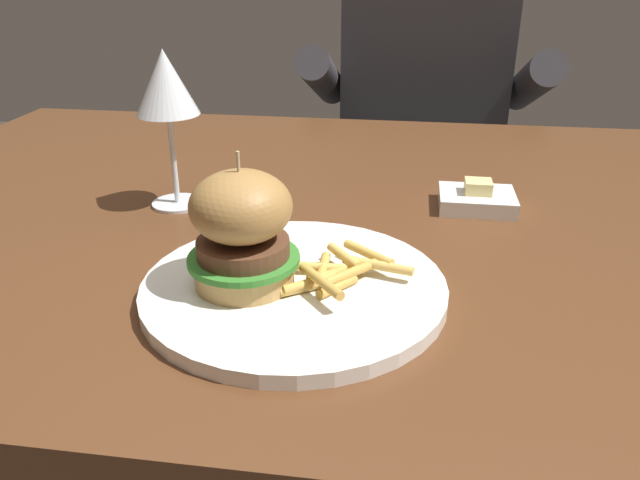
{
  "coord_description": "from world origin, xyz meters",
  "views": [
    {
      "loc": [
        0.01,
        -0.73,
        1.03
      ],
      "look_at": [
        -0.06,
        -0.2,
        0.78
      ],
      "focal_mm": 35.0,
      "sensor_mm": 36.0,
      "label": 1
    }
  ],
  "objects_px": {
    "main_plate": "(294,288)",
    "burger_sandwich": "(242,229)",
    "diner_person": "(418,166)",
    "wine_glass": "(166,88)",
    "butter_dish": "(477,199)"
  },
  "relations": [
    {
      "from": "main_plate",
      "to": "burger_sandwich",
      "type": "distance_m",
      "value": 0.08
    },
    {
      "from": "burger_sandwich",
      "to": "diner_person",
      "type": "xyz_separation_m",
      "value": [
        0.17,
        0.96,
        -0.24
      ]
    },
    {
      "from": "main_plate",
      "to": "diner_person",
      "type": "xyz_separation_m",
      "value": [
        0.12,
        0.95,
        -0.18
      ]
    },
    {
      "from": "wine_glass",
      "to": "butter_dish",
      "type": "relative_size",
      "value": 2.07
    },
    {
      "from": "burger_sandwich",
      "to": "diner_person",
      "type": "distance_m",
      "value": 1.0
    },
    {
      "from": "butter_dish",
      "to": "wine_glass",
      "type": "bearing_deg",
      "value": -173.32
    },
    {
      "from": "burger_sandwich",
      "to": "butter_dish",
      "type": "xyz_separation_m",
      "value": [
        0.23,
        0.25,
        -0.06
      ]
    },
    {
      "from": "wine_glass",
      "to": "burger_sandwich",
      "type": "bearing_deg",
      "value": -55.93
    },
    {
      "from": "burger_sandwich",
      "to": "butter_dish",
      "type": "height_order",
      "value": "burger_sandwich"
    },
    {
      "from": "main_plate",
      "to": "butter_dish",
      "type": "xyz_separation_m",
      "value": [
        0.19,
        0.25,
        0.0
      ]
    },
    {
      "from": "butter_dish",
      "to": "diner_person",
      "type": "xyz_separation_m",
      "value": [
        -0.06,
        0.7,
        -0.19
      ]
    },
    {
      "from": "main_plate",
      "to": "diner_person",
      "type": "relative_size",
      "value": 0.24
    },
    {
      "from": "burger_sandwich",
      "to": "diner_person",
      "type": "height_order",
      "value": "diner_person"
    },
    {
      "from": "wine_glass",
      "to": "diner_person",
      "type": "relative_size",
      "value": 0.16
    },
    {
      "from": "main_plate",
      "to": "wine_glass",
      "type": "height_order",
      "value": "wine_glass"
    }
  ]
}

